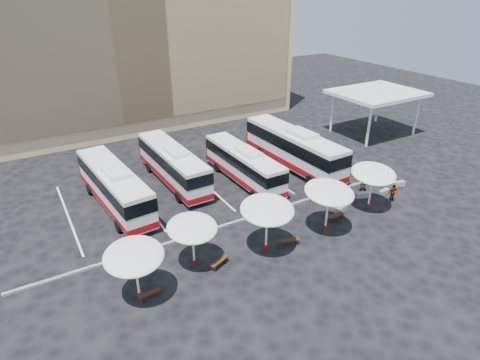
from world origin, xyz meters
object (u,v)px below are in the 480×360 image
conc_bench_0 (341,209)px  passenger_1 (363,181)px  sunshade_3 (329,192)px  wood_bench_0 (149,294)px  passenger_0 (343,199)px  sunshade_2 (267,210)px  conc_bench_3 (398,184)px  bus_0 (114,186)px  wood_bench_3 (336,216)px  conc_bench_1 (363,195)px  sunshade_1 (192,228)px  bus_3 (293,147)px  wood_bench_2 (289,241)px  bus_1 (173,164)px  passenger_3 (384,177)px  passenger_2 (393,193)px  sunshade_4 (373,174)px  wood_bench_1 (219,262)px  bus_2 (243,164)px  conc_bench_2 (384,192)px  sunshade_0 (134,256)px

conc_bench_0 → passenger_1: 4.68m
sunshade_3 → wood_bench_0: bearing=-178.6°
conc_bench_0 → passenger_0: passenger_0 is taller
sunshade_2 → conc_bench_3: 16.32m
bus_0 → wood_bench_3: bus_0 is taller
conc_bench_1 → passenger_1: size_ratio=0.68×
sunshade_1 → conc_bench_0: 13.47m
bus_3 → wood_bench_3: (-3.24, -9.91, -1.74)m
conc_bench_3 → wood_bench_2: bearing=-170.4°
conc_bench_0 → sunshade_3: bearing=-154.2°
wood_bench_2 → conc_bench_0: size_ratio=1.23×
bus_1 → sunshade_2: bearing=-84.7°
passenger_1 → passenger_3: (2.53, -0.14, -0.08)m
conc_bench_0 → sunshade_2: bearing=-171.6°
sunshade_1 → passenger_2: sunshade_1 is taller
passenger_2 → sunshade_4: bearing=-171.2°
bus_1 → wood_bench_3: (8.45, -12.75, -1.51)m
wood_bench_0 → passenger_1: (21.07, 3.62, 0.57)m
passenger_0 → wood_bench_0: bearing=165.7°
wood_bench_2 → conc_bench_1: (9.76, 2.46, -0.12)m
wood_bench_3 → passenger_1: (5.54, 2.60, 0.53)m
sunshade_1 → passenger_1: bearing=6.7°
sunshade_1 → conc_bench_0: sunshade_1 is taller
wood_bench_1 → passenger_0: size_ratio=0.84×
bus_2 → sunshade_3: sunshade_3 is taller
conc_bench_0 → passenger_0: (0.36, 0.24, 0.71)m
passenger_0 → passenger_3: size_ratio=1.16×
conc_bench_0 → wood_bench_2: bearing=-166.1°
passenger_1 → passenger_3: size_ratio=1.09×
bus_3 → sunshade_4: bearing=-89.3°
wood_bench_2 → wood_bench_1: bearing=175.8°
bus_1 → bus_3: 12.03m
bus_2 → wood_bench_2: size_ratio=7.05×
sunshade_1 → wood_bench_0: (-3.63, -1.57, -2.58)m
wood_bench_2 → conc_bench_2: bearing=9.5°
conc_bench_1 → passenger_0: passenger_0 is taller
bus_1 → sunshade_0: bearing=-121.0°
bus_0 → passenger_2: 23.40m
sunshade_4 → passenger_2: bearing=-3.1°
conc_bench_1 → passenger_2: passenger_2 is taller
conc_bench_3 → conc_bench_2: bearing=-170.1°
wood_bench_1 → conc_bench_3: bearing=5.8°
passenger_2 → conc_bench_3: bearing=42.8°
passenger_0 → bus_2: bearing=95.9°
sunshade_2 → wood_bench_2: (1.74, -0.38, -2.91)m
passenger_2 → passenger_1: bearing=118.4°
passenger_1 → passenger_2: (0.79, -2.68, -0.12)m
bus_1 → conc_bench_1: size_ratio=9.54×
bus_2 → conc_bench_3: bus_2 is taller
wood_bench_0 → passenger_2: bearing=2.5°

